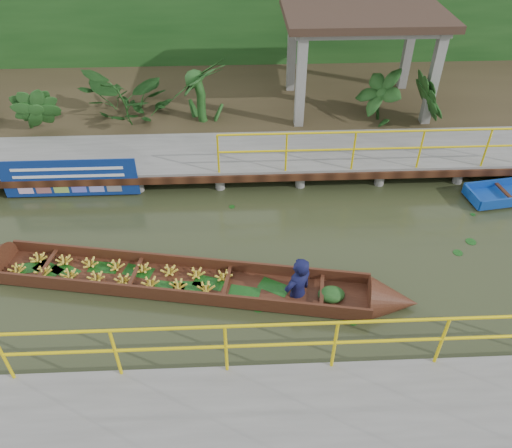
{
  "coord_description": "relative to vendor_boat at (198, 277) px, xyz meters",
  "views": [
    {
      "loc": [
        -0.56,
        -7.57,
        7.15
      ],
      "look_at": [
        -0.2,
        0.5,
        0.6
      ],
      "focal_mm": 35.0,
      "sensor_mm": 36.0,
      "label": 1
    }
  ],
  "objects": [
    {
      "name": "ground",
      "position": [
        1.38,
        0.67,
        -0.26
      ],
      "size": [
        80.0,
        80.0,
        0.0
      ],
      "primitive_type": "plane",
      "color": "#272E17",
      "rests_on": "ground"
    },
    {
      "name": "pavilion",
      "position": [
        4.38,
        6.97,
        2.55
      ],
      "size": [
        4.4,
        3.0,
        3.0
      ],
      "color": "slate",
      "rests_on": "ground"
    },
    {
      "name": "tropical_plants",
      "position": [
        -0.37,
        5.97,
        0.96
      ],
      "size": [
        14.24,
        1.24,
        1.55
      ],
      "color": "#163F14",
      "rests_on": "ground"
    },
    {
      "name": "land_strip",
      "position": [
        1.38,
        8.17,
        -0.04
      ],
      "size": [
        30.0,
        8.0,
        0.45
      ],
      "primitive_type": "cube",
      "color": "#312818",
      "rests_on": "ground"
    },
    {
      "name": "foliage_backdrop",
      "position": [
        1.38,
        10.67,
        1.74
      ],
      "size": [
        30.0,
        0.8,
        4.0
      ],
      "primitive_type": "cube",
      "color": "#163F14",
      "rests_on": "ground"
    },
    {
      "name": "blue_banner",
      "position": [
        -3.16,
        3.15,
        0.29
      ],
      "size": [
        3.21,
        0.04,
        1.0
      ],
      "color": "navy",
      "rests_on": "ground"
    },
    {
      "name": "far_dock",
      "position": [
        1.4,
        4.1,
        0.22
      ],
      "size": [
        16.0,
        2.06,
        1.66
      ],
      "color": "slate",
      "rests_on": "ground"
    },
    {
      "name": "vendor_boat",
      "position": [
        0.0,
        0.0,
        0.0
      ],
      "size": [
        9.11,
        2.49,
        2.14
      ],
      "rotation": [
        0.0,
        0.0,
        -0.18
      ],
      "color": "#3A1A0F",
      "rests_on": "ground"
    }
  ]
}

